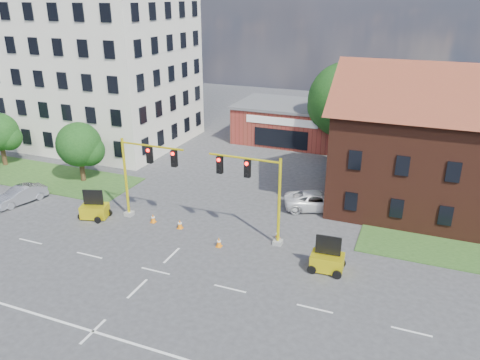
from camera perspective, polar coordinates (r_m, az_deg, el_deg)
The scene contains 20 objects.
ground at distance 29.86m, azimuth -10.26°, elevation -10.86°, with size 120.00×120.00×0.00m, color #3A3A3C.
grass_verge_nw at distance 48.70m, azimuth -24.33°, elevation 0.72°, with size 22.00×6.00×0.08m, color #274A1B.
grass_verge_ne at distance 34.17m, azimuth 26.03°, elevation -8.37°, with size 14.00×4.00×0.08m, color #274A1B.
lane_markings at distance 27.82m, azimuth -13.57°, elevation -13.83°, with size 60.00×36.00×0.01m, color white, non-canonical shape.
office_block at distance 55.05m, azimuth -17.10°, elevation 14.99°, with size 18.40×15.40×20.60m.
brick_shop at distance 54.64m, azimuth 6.28°, elevation 7.04°, with size 12.40×8.40×4.30m.
townhouse_row at distance 38.52m, azimuth 27.00°, elevation 4.32°, with size 21.00×11.00×11.50m.
tree_large at distance 49.69m, azimuth 13.26°, elevation 9.14°, with size 8.20×7.81×9.70m.
tree_nw_front at distance 43.94m, azimuth -18.76°, elevation 3.93°, with size 4.17×3.97×5.48m.
tree_nw_rear at distance 51.20m, azimuth -27.06°, elevation 5.07°, with size 3.86×3.67×5.28m.
signal_mast_west at distance 34.80m, azimuth -11.66°, elevation 1.12°, with size 5.30×0.60×6.20m.
signal_mast_east at distance 31.09m, azimuth 1.94°, elevation -0.96°, with size 5.30×0.60×6.20m.
trailer_west at distance 37.19m, azimuth -17.30°, elevation -3.47°, with size 2.24×1.82×2.20m.
trailer_east at distance 29.58m, azimuth 10.58°, elevation -9.60°, with size 2.06×1.43×2.26m.
cone_a at distance 34.42m, azimuth -7.34°, elevation -5.36°, with size 0.40×0.40×0.70m.
cone_b at distance 35.60m, azimuth -10.55°, elevation -4.60°, with size 0.40×0.40×0.70m.
cone_c at distance 31.83m, azimuth -2.59°, elevation -7.57°, with size 0.40×0.40×0.70m.
cone_d at distance 32.79m, azimuth 4.60°, elevation -6.69°, with size 0.40×0.40×0.70m.
pickup_white at distance 37.43m, azimuth 9.41°, elevation -2.51°, with size 2.40×5.20×1.45m, color white.
sedan_silver_front at distance 42.03m, azimuth -25.21°, elevation -1.68°, with size 1.46×4.18×1.38m, color #98999F.
Camera 1 is at (14.04, -21.00, 15.91)m, focal length 35.00 mm.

